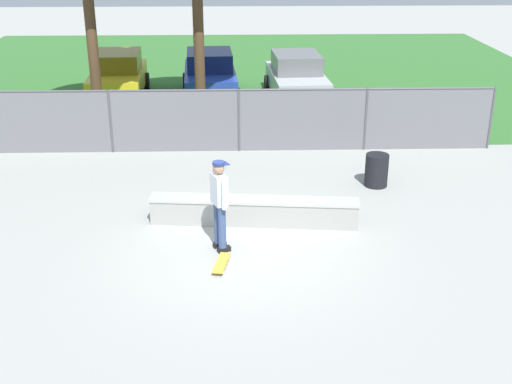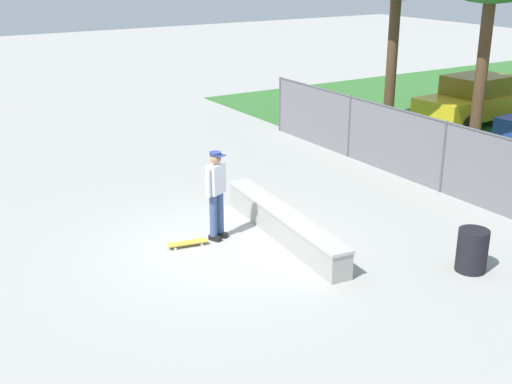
{
  "view_description": "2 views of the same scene",
  "coord_description": "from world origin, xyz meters",
  "px_view_note": "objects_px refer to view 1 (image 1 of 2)",
  "views": [
    {
      "loc": [
        -0.06,
        -11.39,
        5.98
      ],
      "look_at": [
        0.31,
        0.62,
        0.99
      ],
      "focal_mm": 45.78,
      "sensor_mm": 36.0,
      "label": 1
    },
    {
      "loc": [
        10.54,
        -5.78,
        5.46
      ],
      "look_at": [
        0.06,
        0.72,
        1.03
      ],
      "focal_mm": 46.29,
      "sensor_mm": 36.0,
      "label": 2
    }
  ],
  "objects_px": {
    "car_yellow": "(118,75)",
    "car_blue": "(210,74)",
    "trash_bin": "(377,170)",
    "skateboard": "(222,263)",
    "skateboarder": "(219,201)",
    "concrete_ledge": "(254,211)",
    "car_silver": "(297,77)"
  },
  "relations": [
    {
      "from": "trash_bin",
      "to": "car_yellow",
      "type": "bearing_deg",
      "value": 130.93
    },
    {
      "from": "concrete_ledge",
      "to": "skateboard",
      "type": "height_order",
      "value": "concrete_ledge"
    },
    {
      "from": "concrete_ledge",
      "to": "car_blue",
      "type": "bearing_deg",
      "value": 96.75
    },
    {
      "from": "concrete_ledge",
      "to": "skateboard",
      "type": "xyz_separation_m",
      "value": [
        -0.66,
        -1.86,
        -0.22
      ]
    },
    {
      "from": "car_yellow",
      "to": "trash_bin",
      "type": "xyz_separation_m",
      "value": [
        7.66,
        -8.84,
        -0.44
      ]
    },
    {
      "from": "concrete_ledge",
      "to": "car_silver",
      "type": "bearing_deg",
      "value": 80.1
    },
    {
      "from": "car_blue",
      "to": "skateboard",
      "type": "bearing_deg",
      "value": -87.14
    },
    {
      "from": "car_blue",
      "to": "trash_bin",
      "type": "relative_size",
      "value": 5.37
    },
    {
      "from": "car_silver",
      "to": "trash_bin",
      "type": "distance_m",
      "value": 8.46
    },
    {
      "from": "skateboard",
      "to": "car_yellow",
      "type": "relative_size",
      "value": 0.19
    },
    {
      "from": "skateboarder",
      "to": "trash_bin",
      "type": "relative_size",
      "value": 2.3
    },
    {
      "from": "concrete_ledge",
      "to": "car_yellow",
      "type": "height_order",
      "value": "car_yellow"
    },
    {
      "from": "car_yellow",
      "to": "car_blue",
      "type": "height_order",
      "value": "same"
    },
    {
      "from": "skateboarder",
      "to": "car_blue",
      "type": "xyz_separation_m",
      "value": [
        -0.61,
        12.14,
        -0.19
      ]
    },
    {
      "from": "car_blue",
      "to": "car_silver",
      "type": "height_order",
      "value": "same"
    },
    {
      "from": "concrete_ledge",
      "to": "skateboarder",
      "type": "height_order",
      "value": "skateboarder"
    },
    {
      "from": "concrete_ledge",
      "to": "car_silver",
      "type": "distance_m",
      "value": 10.62
    },
    {
      "from": "skateboard",
      "to": "car_blue",
      "type": "height_order",
      "value": "car_blue"
    },
    {
      "from": "skateboarder",
      "to": "car_yellow",
      "type": "bearing_deg",
      "value": 108.01
    },
    {
      "from": "skateboard",
      "to": "car_silver",
      "type": "xyz_separation_m",
      "value": [
        2.48,
        12.31,
        0.77
      ]
    },
    {
      "from": "car_yellow",
      "to": "car_blue",
      "type": "bearing_deg",
      "value": 0.75
    },
    {
      "from": "concrete_ledge",
      "to": "trash_bin",
      "type": "height_order",
      "value": "trash_bin"
    },
    {
      "from": "skateboard",
      "to": "car_yellow",
      "type": "xyz_separation_m",
      "value": [
        -3.97,
        12.78,
        0.77
      ]
    },
    {
      "from": "car_silver",
      "to": "car_yellow",
      "type": "bearing_deg",
      "value": 175.76
    },
    {
      "from": "car_silver",
      "to": "trash_bin",
      "type": "bearing_deg",
      "value": -81.71
    },
    {
      "from": "skateboarder",
      "to": "trash_bin",
      "type": "bearing_deg",
      "value": 41.11
    },
    {
      "from": "skateboarder",
      "to": "skateboard",
      "type": "distance_m",
      "value": 1.18
    },
    {
      "from": "car_blue",
      "to": "car_silver",
      "type": "xyz_separation_m",
      "value": [
        3.12,
        -0.52,
        0.0
      ]
    },
    {
      "from": "car_yellow",
      "to": "car_silver",
      "type": "height_order",
      "value": "same"
    },
    {
      "from": "car_blue",
      "to": "trash_bin",
      "type": "bearing_deg",
      "value": -63.96
    },
    {
      "from": "skateboarder",
      "to": "trash_bin",
      "type": "distance_m",
      "value": 4.99
    },
    {
      "from": "trash_bin",
      "to": "skateboarder",
      "type": "bearing_deg",
      "value": -138.89
    }
  ]
}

